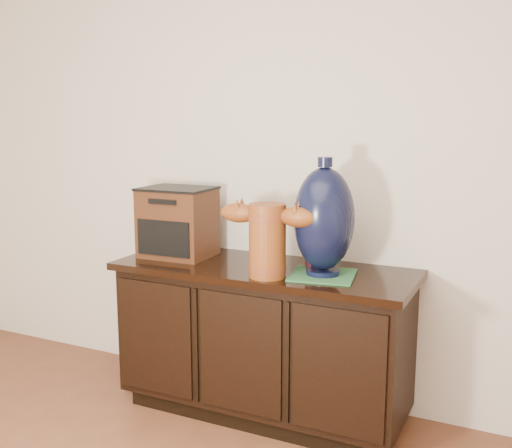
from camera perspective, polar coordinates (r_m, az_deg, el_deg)
The scene contains 6 objects.
sideboard at distance 3.01m, azimuth 0.71°, elevation -10.86°, with size 1.46×0.56×0.75m.
terracotta_vessel at distance 2.67m, azimuth 1.10°, elevation -1.15°, with size 0.47×0.17×0.33m.
tv_radio at distance 3.11m, azimuth -7.46°, elevation 0.19°, with size 0.36×0.30×0.36m.
green_mat at distance 2.75m, azimuth 6.38°, elevation -4.85°, with size 0.28×0.28×0.01m, color #295D34.
lamp_base at distance 2.69m, azimuth 6.49°, elevation 0.43°, with size 0.32×0.32×0.53m.
spray_can at distance 2.86m, azimuth 5.30°, elevation -2.62°, with size 0.06×0.06×0.17m.
Camera 1 is at (1.18, -0.32, 1.47)m, focal length 42.00 mm.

